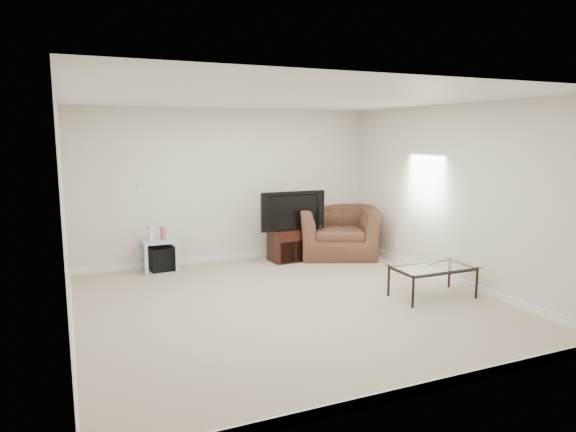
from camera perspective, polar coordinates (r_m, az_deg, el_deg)
name	(u,v)px	position (r m, az deg, el deg)	size (l,w,h in m)	color
floor	(290,304)	(6.46, 0.19, -9.72)	(5.00, 5.00, 0.00)	tan
ceiling	(290,98)	(6.14, 0.20, 12.98)	(5.00, 5.00, 0.00)	white
wall_back	(229,186)	(8.51, -6.61, 3.37)	(5.00, 0.02, 2.50)	silver
wall_left	(64,217)	(5.66, -23.63, -0.11)	(0.02, 5.00, 2.50)	silver
wall_right	(453,195)	(7.53, 17.89, 2.27)	(0.02, 5.00, 2.50)	silver
plate_back	(141,189)	(8.20, -15.98, 2.87)	(0.12, 0.02, 0.12)	white
plate_right_switch	(387,185)	(8.78, 10.93, 3.43)	(0.02, 0.09, 0.13)	white
plate_right_outlet	(396,243)	(8.68, 11.87, -3.01)	(0.02, 0.08, 0.12)	white
tv_stand	(290,245)	(8.55, 0.18, -3.20)	(0.65, 0.45, 0.54)	black
dvd_player	(291,234)	(8.49, 0.29, -2.06)	(0.34, 0.24, 0.05)	black
television	(290,210)	(8.43, 0.27, 0.68)	(1.03, 0.21, 0.64)	black
side_table	(159,255)	(8.19, -14.09, -4.19)	(0.51, 0.51, 0.49)	#CEE7F7
subwoofer	(161,259)	(8.23, -13.88, -4.63)	(0.38, 0.38, 0.38)	black
game_console	(151,233)	(8.08, -15.02, -1.81)	(0.05, 0.16, 0.22)	white
game_case	(163,233)	(8.11, -13.73, -1.83)	(0.05, 0.14, 0.19)	#CC4C4C
recliner	(337,223)	(8.89, 5.47, -0.79)	(1.31, 0.85, 1.14)	brown
coffee_table	(432,281)	(6.92, 15.74, -7.00)	(1.06, 0.60, 0.41)	black
remote	(433,263)	(6.98, 15.76, -5.03)	(0.17, 0.05, 0.02)	#B2B2B7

